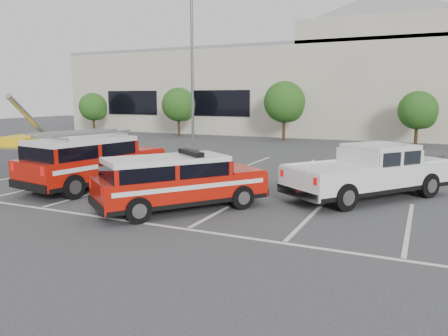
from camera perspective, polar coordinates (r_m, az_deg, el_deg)
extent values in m
plane|color=#353538|center=(14.31, 0.78, -4.97)|extent=(120.00, 120.00, 0.00)
cube|color=silver|center=(18.41, 6.52, -1.82)|extent=(23.00, 15.00, 0.01)
cube|color=beige|center=(45.03, 17.92, 9.37)|extent=(60.00, 15.00, 8.00)
cube|color=gray|center=(45.27, 18.19, 14.62)|extent=(60.00, 15.00, 0.30)
cube|color=beige|center=(43.67, 20.70, 15.83)|extent=(14.00, 12.00, 2.00)
pyramid|color=gray|center=(44.08, 20.90, 19.18)|extent=(15.98, 15.98, 3.20)
cylinder|color=#3F2B19|center=(46.37, -16.64, 5.39)|extent=(0.24, 0.24, 1.51)
sphere|color=#164612|center=(46.30, -16.74, 7.67)|extent=(2.77, 2.77, 2.77)
sphere|color=#164612|center=(46.19, -16.18, 7.18)|extent=(1.85, 1.85, 1.85)
cylinder|color=#3F2B19|center=(40.45, -5.91, 5.34)|extent=(0.24, 0.24, 1.67)
sphere|color=#164612|center=(40.37, -5.96, 8.24)|extent=(3.07, 3.07, 3.07)
sphere|color=#164612|center=(40.35, -5.31, 7.59)|extent=(2.05, 2.05, 2.05)
cylinder|color=#3F2B19|center=(36.36, 7.81, 5.01)|extent=(0.24, 0.24, 1.84)
sphere|color=#164612|center=(36.27, 7.89, 8.55)|extent=(3.37, 3.37, 3.37)
sphere|color=#164612|center=(36.36, 8.57, 7.73)|extent=(2.24, 2.24, 2.24)
cylinder|color=#3F2B19|center=(34.78, 23.78, 3.87)|extent=(0.24, 0.24, 1.51)
sphere|color=#164612|center=(34.69, 23.98, 6.91)|extent=(2.77, 2.77, 2.77)
sphere|color=#164612|center=(34.89, 24.60, 6.18)|extent=(1.85, 1.85, 1.85)
cube|color=#59595E|center=(28.41, -4.06, 2.27)|extent=(0.60, 0.60, 0.20)
cylinder|color=#59595E|center=(28.24, -4.17, 12.19)|extent=(0.18, 0.18, 10.00)
cube|color=#A81208|center=(13.80, -5.61, -2.44)|extent=(4.70, 5.38, 0.81)
cube|color=black|center=(13.52, -7.52, -0.07)|extent=(3.65, 4.05, 0.42)
cube|color=silver|center=(13.47, -7.55, 1.14)|extent=(3.58, 3.97, 0.15)
cube|color=black|center=(13.76, -4.36, 2.01)|extent=(1.30, 1.07, 0.14)
cube|color=silver|center=(16.07, 18.24, -0.95)|extent=(5.35, 6.16, 0.89)
cube|color=black|center=(16.38, 19.69, 1.55)|extent=(2.85, 2.89, 0.46)
cube|color=silver|center=(16.34, 19.75, 2.65)|extent=(2.79, 2.83, 0.17)
cube|color=#A81208|center=(17.84, -16.53, 0.25)|extent=(3.14, 5.97, 0.94)
cube|color=black|center=(17.41, -18.06, 2.33)|extent=(2.67, 4.19, 0.49)
cube|color=silver|center=(17.38, -18.11, 3.43)|extent=(2.61, 4.10, 0.18)
cube|color=#A5A5A8|center=(17.35, -18.16, 4.45)|extent=(2.67, 3.81, 0.07)
cube|color=#59595E|center=(23.53, -24.62, 1.32)|extent=(3.52, 4.60, 1.24)
cube|color=yellow|center=(23.45, -24.75, 3.23)|extent=(2.43, 2.89, 0.45)
cylinder|color=#A5A5A8|center=(23.95, -24.02, 5.97)|extent=(1.17, 3.25, 2.43)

